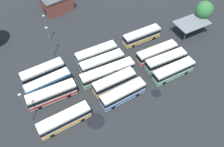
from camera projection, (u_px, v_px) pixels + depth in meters
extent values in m
plane|color=black|center=(108.00, 77.00, 58.09)|extent=(106.07, 106.07, 0.00)
cube|color=silver|center=(142.00, 36.00, 65.20)|extent=(11.19, 4.04, 3.11)
cube|color=beige|center=(142.00, 31.00, 63.95)|extent=(10.73, 3.78, 0.14)
cube|color=black|center=(142.00, 35.00, 64.82)|extent=(11.25, 4.09, 1.00)
cube|color=orange|center=(141.00, 38.00, 65.86)|extent=(11.25, 4.09, 0.62)
cube|color=black|center=(125.00, 41.00, 63.05)|extent=(0.35, 2.06, 1.14)
cylinder|color=black|center=(133.00, 46.00, 64.53)|extent=(1.03, 0.44, 1.00)
cylinder|color=black|center=(129.00, 41.00, 65.85)|extent=(1.03, 0.44, 1.00)
cylinder|color=black|center=(153.00, 38.00, 66.62)|extent=(1.03, 0.44, 1.00)
cylinder|color=black|center=(149.00, 34.00, 67.93)|extent=(1.03, 0.44, 1.00)
cube|color=silver|center=(157.00, 53.00, 60.91)|extent=(11.35, 3.85, 3.11)
cube|color=beige|center=(158.00, 48.00, 59.66)|extent=(10.88, 3.60, 0.14)
cube|color=black|center=(157.00, 51.00, 60.53)|extent=(11.41, 3.90, 1.00)
cube|color=red|center=(156.00, 55.00, 61.58)|extent=(11.41, 3.90, 0.62)
cube|color=black|center=(139.00, 58.00, 58.80)|extent=(0.31, 2.06, 1.14)
cylinder|color=black|center=(147.00, 64.00, 60.26)|extent=(1.03, 0.42, 1.00)
cylinder|color=black|center=(143.00, 58.00, 61.59)|extent=(1.03, 0.42, 1.00)
cylinder|color=black|center=(169.00, 55.00, 62.30)|extent=(1.03, 0.42, 1.00)
cylinder|color=black|center=(164.00, 50.00, 63.63)|extent=(1.03, 0.42, 1.00)
cube|color=silver|center=(165.00, 61.00, 59.09)|extent=(11.05, 3.56, 3.11)
cube|color=beige|center=(167.00, 56.00, 57.85)|extent=(10.59, 3.32, 0.14)
cube|color=black|center=(166.00, 59.00, 58.71)|extent=(11.10, 3.60, 1.00)
cube|color=#2D8C4C|center=(165.00, 63.00, 59.76)|extent=(11.10, 3.60, 0.62)
cube|color=black|center=(147.00, 66.00, 57.10)|extent=(0.26, 2.07, 1.14)
cylinder|color=black|center=(156.00, 72.00, 58.51)|extent=(1.02, 0.39, 1.00)
cylinder|color=black|center=(151.00, 66.00, 59.85)|extent=(1.02, 0.39, 1.00)
cylinder|color=black|center=(178.00, 63.00, 60.40)|extent=(1.02, 0.39, 1.00)
cylinder|color=black|center=(173.00, 57.00, 61.75)|extent=(1.02, 0.39, 1.00)
cube|color=silver|center=(173.00, 71.00, 56.87)|extent=(11.15, 4.01, 3.11)
cube|color=beige|center=(175.00, 67.00, 55.63)|extent=(10.69, 3.75, 0.14)
cube|color=black|center=(174.00, 70.00, 56.49)|extent=(11.21, 4.05, 1.00)
cube|color=#2D8C4C|center=(173.00, 73.00, 57.54)|extent=(11.21, 4.05, 0.62)
cube|color=black|center=(155.00, 78.00, 54.75)|extent=(0.35, 2.06, 1.14)
cylinder|color=black|center=(164.00, 83.00, 56.22)|extent=(1.03, 0.44, 1.00)
cylinder|color=black|center=(158.00, 76.00, 57.54)|extent=(1.03, 0.44, 1.00)
cylinder|color=black|center=(186.00, 73.00, 58.29)|extent=(1.03, 0.44, 1.00)
cylinder|color=black|center=(180.00, 67.00, 59.60)|extent=(1.03, 0.44, 1.00)
cube|color=silver|center=(96.00, 54.00, 60.70)|extent=(11.16, 3.92, 3.11)
cube|color=beige|center=(96.00, 49.00, 59.46)|extent=(10.70, 3.66, 0.14)
cube|color=black|center=(96.00, 52.00, 60.32)|extent=(11.22, 3.96, 1.00)
cube|color=#2D8C4C|center=(96.00, 56.00, 61.37)|extent=(11.22, 3.96, 0.62)
cube|color=black|center=(76.00, 59.00, 58.60)|extent=(0.33, 2.06, 1.14)
cylinder|color=black|center=(87.00, 65.00, 60.06)|extent=(1.03, 0.43, 1.00)
cylinder|color=black|center=(83.00, 59.00, 61.38)|extent=(1.03, 0.43, 1.00)
cylinder|color=black|center=(110.00, 56.00, 62.10)|extent=(1.03, 0.43, 1.00)
cylinder|color=black|center=(106.00, 50.00, 63.42)|extent=(1.03, 0.43, 1.00)
cube|color=silver|center=(102.00, 63.00, 58.66)|extent=(11.48, 3.78, 3.11)
cube|color=beige|center=(102.00, 58.00, 57.41)|extent=(11.01, 3.52, 0.14)
cube|color=black|center=(102.00, 61.00, 58.27)|extent=(11.54, 3.82, 1.00)
cube|color=#2D8C4C|center=(102.00, 65.00, 59.32)|extent=(11.54, 3.82, 0.62)
cube|color=black|center=(81.00, 69.00, 56.56)|extent=(0.29, 2.06, 1.14)
cylinder|color=black|center=(91.00, 74.00, 58.01)|extent=(1.03, 0.41, 1.00)
cylinder|color=black|center=(88.00, 68.00, 59.34)|extent=(1.03, 0.41, 1.00)
cylinder|color=black|center=(116.00, 65.00, 60.04)|extent=(1.03, 0.41, 1.00)
cylinder|color=black|center=(112.00, 59.00, 61.38)|extent=(1.03, 0.41, 1.00)
cube|color=silver|center=(108.00, 73.00, 56.51)|extent=(13.65, 3.85, 3.11)
cube|color=beige|center=(107.00, 68.00, 55.26)|extent=(13.10, 3.59, 0.14)
cube|color=black|center=(108.00, 71.00, 56.13)|extent=(13.72, 3.89, 1.00)
cube|color=#2D8C4C|center=(108.00, 75.00, 57.17)|extent=(13.72, 3.89, 0.62)
cube|color=black|center=(81.00, 81.00, 54.14)|extent=(0.26, 2.07, 1.14)
cube|color=#47474C|center=(113.00, 71.00, 56.93)|extent=(1.15, 2.65, 2.99)
cylinder|color=black|center=(94.00, 86.00, 55.69)|extent=(1.02, 0.40, 1.00)
cylinder|color=black|center=(90.00, 79.00, 57.03)|extent=(1.02, 0.40, 1.00)
cylinder|color=black|center=(125.00, 74.00, 58.05)|extent=(1.02, 0.40, 1.00)
cylinder|color=black|center=(121.00, 68.00, 59.40)|extent=(1.02, 0.40, 1.00)
cube|color=silver|center=(114.00, 82.00, 54.65)|extent=(10.61, 4.14, 3.11)
cube|color=beige|center=(114.00, 78.00, 53.41)|extent=(10.17, 3.87, 0.14)
cube|color=black|center=(114.00, 81.00, 54.27)|extent=(10.67, 4.18, 1.00)
cube|color=orange|center=(114.00, 84.00, 55.32)|extent=(10.67, 4.18, 0.62)
cube|color=black|center=(94.00, 89.00, 52.55)|extent=(0.39, 2.05, 1.14)
cylinder|color=black|center=(105.00, 95.00, 54.02)|extent=(1.03, 0.46, 1.00)
cylinder|color=black|center=(100.00, 88.00, 55.32)|extent=(1.03, 0.46, 1.00)
cylinder|color=black|center=(128.00, 84.00, 56.05)|extent=(1.03, 0.46, 1.00)
cylinder|color=black|center=(123.00, 77.00, 57.35)|extent=(1.03, 0.46, 1.00)
cube|color=silver|center=(123.00, 94.00, 52.49)|extent=(10.97, 4.49, 3.11)
cube|color=beige|center=(123.00, 90.00, 51.24)|extent=(10.51, 4.21, 0.14)
cube|color=black|center=(123.00, 93.00, 52.11)|extent=(11.03, 4.54, 1.00)
cube|color=#1E56A8|center=(123.00, 96.00, 53.16)|extent=(11.03, 4.54, 0.62)
cube|color=black|center=(102.00, 103.00, 50.24)|extent=(0.45, 2.04, 1.14)
cylinder|color=black|center=(113.00, 107.00, 51.78)|extent=(1.04, 0.48, 1.00)
cylinder|color=black|center=(108.00, 100.00, 53.06)|extent=(1.04, 0.48, 1.00)
cylinder|color=black|center=(137.00, 95.00, 53.99)|extent=(1.04, 0.48, 1.00)
cylinder|color=black|center=(132.00, 88.00, 55.27)|extent=(1.04, 0.48, 1.00)
cube|color=silver|center=(43.00, 72.00, 56.63)|extent=(10.66, 4.37, 3.11)
cube|color=beige|center=(42.00, 68.00, 55.39)|extent=(10.22, 4.10, 0.14)
cube|color=black|center=(43.00, 71.00, 56.25)|extent=(10.72, 4.42, 1.00)
cube|color=#2D8C4C|center=(44.00, 74.00, 57.30)|extent=(10.72, 4.42, 0.62)
cube|color=black|center=(21.00, 79.00, 54.46)|extent=(0.44, 2.05, 1.14)
cylinder|color=black|center=(33.00, 84.00, 55.97)|extent=(1.04, 0.48, 1.00)
cylinder|color=black|center=(30.00, 78.00, 57.25)|extent=(1.04, 0.48, 1.00)
cylinder|color=black|center=(58.00, 74.00, 58.09)|extent=(1.04, 0.48, 1.00)
cylinder|color=black|center=(55.00, 68.00, 59.38)|extent=(1.04, 0.48, 1.00)
cube|color=teal|center=(48.00, 84.00, 54.40)|extent=(11.19, 4.64, 3.11)
cube|color=beige|center=(47.00, 79.00, 53.15)|extent=(10.72, 4.36, 0.14)
cube|color=black|center=(48.00, 82.00, 54.01)|extent=(11.25, 4.69, 1.00)
cube|color=silver|center=(49.00, 86.00, 55.06)|extent=(11.25, 4.69, 0.62)
cube|color=black|center=(25.00, 92.00, 52.08)|extent=(0.47, 2.04, 1.14)
cylinder|color=black|center=(38.00, 97.00, 53.65)|extent=(1.04, 0.49, 1.00)
cylinder|color=black|center=(34.00, 90.00, 54.92)|extent=(1.04, 0.49, 1.00)
cylinder|color=black|center=(65.00, 84.00, 55.95)|extent=(1.04, 0.49, 1.00)
cylinder|color=black|center=(61.00, 78.00, 57.22)|extent=(1.04, 0.49, 1.00)
cube|color=silver|center=(52.00, 94.00, 52.40)|extent=(11.28, 3.76, 3.11)
cube|color=beige|center=(50.00, 90.00, 51.16)|extent=(10.82, 3.51, 0.14)
cube|color=black|center=(52.00, 93.00, 52.02)|extent=(11.34, 3.81, 1.00)
cube|color=red|center=(53.00, 97.00, 53.07)|extent=(11.34, 3.81, 0.62)
cube|color=black|center=(27.00, 102.00, 50.33)|extent=(0.29, 2.06, 1.14)
cylinder|color=black|center=(40.00, 108.00, 51.77)|extent=(1.03, 0.41, 1.00)
cylinder|color=black|center=(37.00, 100.00, 53.11)|extent=(1.03, 0.41, 1.00)
cylinder|color=black|center=(69.00, 96.00, 53.77)|extent=(1.03, 0.41, 1.00)
cylinder|color=black|center=(66.00, 89.00, 55.11)|extent=(1.03, 0.41, 1.00)
cube|color=silver|center=(64.00, 120.00, 48.26)|extent=(11.37, 4.52, 3.11)
cube|color=beige|center=(63.00, 116.00, 47.02)|extent=(10.89, 4.24, 0.14)
cube|color=black|center=(64.00, 119.00, 47.88)|extent=(11.43, 4.57, 1.00)
cube|color=orange|center=(65.00, 122.00, 48.93)|extent=(11.43, 4.57, 0.62)
cube|color=black|center=(38.00, 131.00, 45.96)|extent=(0.44, 2.05, 1.14)
cylinder|color=black|center=(52.00, 135.00, 47.52)|extent=(1.04, 0.48, 1.00)
cylinder|color=black|center=(48.00, 126.00, 48.80)|extent=(1.04, 0.48, 1.00)
cylinder|color=black|center=(83.00, 120.00, 49.80)|extent=(1.04, 0.48, 1.00)
cylinder|color=black|center=(78.00, 112.00, 51.08)|extent=(1.04, 0.48, 1.00)
cube|color=brown|center=(57.00, 3.00, 74.53)|extent=(10.19, 8.37, 4.76)
cube|color=black|center=(45.00, 12.00, 73.80)|extent=(0.57, 1.74, 2.20)
cube|color=slate|center=(192.00, 23.00, 66.09)|extent=(10.25, 7.25, 0.20)
cylinder|color=#59595B|center=(184.00, 38.00, 64.65)|extent=(0.20, 0.20, 3.61)
cylinder|color=#59595B|center=(172.00, 27.00, 67.74)|extent=(0.20, 0.20, 3.61)
cylinder|color=#59595B|center=(209.00, 29.00, 67.35)|extent=(0.20, 0.20, 3.61)
cylinder|color=#59595B|center=(196.00, 18.00, 70.44)|extent=(0.20, 0.20, 3.61)
cylinder|color=slate|center=(50.00, 43.00, 59.12)|extent=(0.16, 0.16, 9.45)
cube|color=silver|center=(46.00, 28.00, 55.37)|extent=(0.56, 0.28, 0.20)
cylinder|color=slate|center=(27.00, 109.00, 46.69)|extent=(0.16, 0.16, 9.43)
cube|color=silver|center=(19.00, 95.00, 42.95)|extent=(0.56, 0.28, 0.20)
cylinder|color=slate|center=(47.00, 29.00, 63.27)|extent=(0.16, 0.16, 8.54)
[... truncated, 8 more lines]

